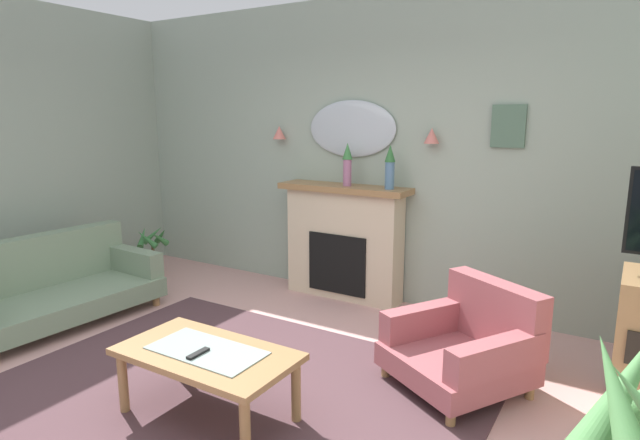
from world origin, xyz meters
The scene contains 15 objects.
floor centered at (0.00, 0.00, -0.05)m, with size 7.24×5.88×0.10m, color #C6938E.
wall_back centered at (0.00, 2.49, 1.49)m, with size 7.24×0.10×2.97m, color #93A393.
patterned_rug centered at (0.00, 0.20, 0.01)m, with size 3.20×2.40×0.01m, color #4C3338.
fireplace centered at (-0.29, 2.27, 0.57)m, with size 1.36×0.36×1.16m.
mantel_vase_centre centered at (-0.24, 2.24, 1.39)m, with size 0.10×0.10×0.42m.
mantel_vase_left centered at (0.21, 2.24, 1.38)m, with size 0.10×0.10×0.42m.
wall_mirror centered at (-0.29, 2.41, 1.71)m, with size 0.96×0.06×0.56m, color #B2BCC6.
wall_sconce_left centered at (-1.14, 2.36, 1.66)m, with size 0.14×0.14×0.14m, color #D17066.
wall_sconce_right centered at (0.56, 2.36, 1.66)m, with size 0.14×0.14×0.14m, color #D17066.
framed_picture centered at (1.21, 2.42, 1.75)m, with size 0.28×0.03×0.36m, color #4C6B56.
coffee_table centered at (0.07, -0.09, 0.38)m, with size 1.10×0.60×0.45m.
tv_remote centered at (0.07, -0.17, 0.45)m, with size 0.04×0.16×0.02m, color black.
floral_couch centered at (-2.23, 0.33, 0.32)m, with size 0.95×1.76×0.76m.
armchair_in_corner centered at (1.31, 1.14, 0.31)m, with size 1.11×1.11×0.71m.
potted_plant_small_fern centered at (-2.52, 1.74, 0.29)m, with size 0.37×0.38×0.58m.
Camera 1 is at (2.19, -2.24, 1.84)m, focal length 29.28 mm.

